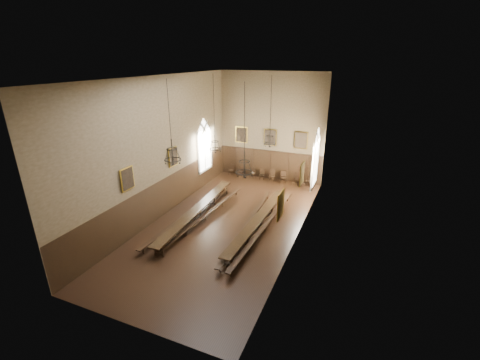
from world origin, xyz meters
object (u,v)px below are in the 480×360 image
Objects in this scene: table_right at (258,224)px; chair_2 at (253,175)px; bench_right_inner at (249,224)px; bench_right_outer at (265,227)px; chair_6 at (297,181)px; chandelier_back_left at (215,144)px; table_left at (197,213)px; chair_1 at (241,173)px; chair_4 at (272,177)px; chair_0 at (231,172)px; chandelier_back_right at (270,139)px; bench_left_inner at (206,216)px; chandelier_front_right at (244,167)px; bench_left_outer at (191,213)px; chair_7 at (309,183)px; chair_5 at (283,179)px; chair_3 at (262,176)px; chandelier_front_left at (172,155)px.

chair_2 is (-3.45, 8.39, -0.10)m from table_right.
bench_right_inner is 1.08m from bench_right_outer.
chair_6 is 0.20× the size of chandelier_back_left.
table_left is at bearing -177.20° from bench_right_inner.
chair_1 is 0.92× the size of chair_4.
chair_0 is 0.22× the size of chandelier_back_right.
chair_1 is 7.08m from chandelier_back_left.
chair_2 is at bearing 89.53° from bench_left_inner.
chair_4 is at bearing 104.42° from bench_right_outer.
chair_6 is (0.51, 8.29, -0.05)m from table_right.
chair_1 is at bearing -167.91° from chair_6.
chandelier_front_right is at bearing -53.03° from chair_1.
table_left is at bearing -4.74° from bench_left_outer.
chair_7 is at bearing 76.19° from bench_right_inner.
chandelier_back_left is (-4.63, 2.67, 4.10)m from bench_right_outer.
chandelier_front_right is (0.85, -11.14, 4.70)m from chair_5.
chair_7 is (5.03, 8.59, -0.02)m from bench_left_inner.
chandelier_front_right is (1.87, -11.16, 4.70)m from chair_4.
chandelier_back_left is at bearing -116.70° from chair_7.
table_left is 4.91m from chandelier_back_left.
chair_5 is at bearing 93.73° from chandelier_back_right.
chair_3 reaches higher than table_right.
chandelier_back_left reaches higher than bench_right_outer.
chair_5 is at bearing -11.04° from chair_4.
bench_left_outer is 9.41m from chair_5.
chandelier_front_left is at bearing -110.92° from chair_3.
bench_right_inner is at bearing -89.02° from chair_3.
bench_right_outer is (0.51, -0.10, -0.07)m from table_right.
chair_4 is at bearing 8.97° from chair_0.
bench_left_inner is at bearing -178.14° from bench_right_outer.
chandelier_front_right reaches higher than chair_4.
chair_4 is (1.87, 8.53, 0.03)m from bench_left_inner.
bench_right_inner is 10.94× the size of chair_1.
chandelier_front_right reaches higher than chair_2.
chair_6 reaches higher than bench_left_inner.
chair_0 is 0.21× the size of chandelier_front_left.
chair_0 is at bearing 166.95° from chair_3.
bench_left_outer is 9.04m from chair_4.
chandelier_back_left is at bearing 102.18° from bench_left_inner.
chair_0 reaches higher than chair_2.
table_left reaches higher than bench_right_outer.
chandelier_back_left is (-1.57, -5.74, 4.12)m from chair_3.
chair_6 is 1.22× the size of chair_7.
chair_3 reaches higher than chair_2.
chair_4 is (-2.16, 8.40, 0.01)m from bench_right_outer.
chair_0 is at bearing 164.08° from chair_5.
bench_right_inner is 10.81× the size of chair_0.
bench_right_inner is 9.31m from chair_1.
chair_0 reaches higher than bench_right_outer.
chandelier_front_right is at bearing -35.22° from bench_left_inner.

